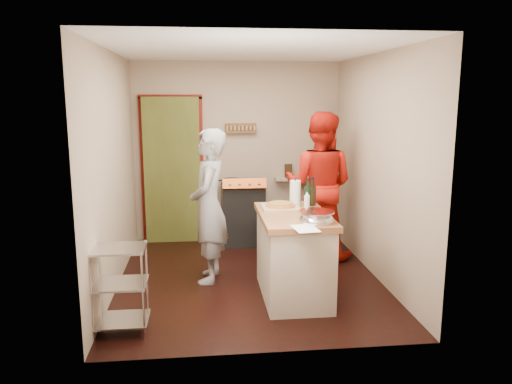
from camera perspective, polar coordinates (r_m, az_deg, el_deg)
floor at (r=5.97m, az=-0.82°, el=-9.79°), size 3.50×3.50×0.00m
back_wall at (r=7.40m, az=-7.11°, el=3.24°), size 3.00×0.44×2.60m
left_wall at (r=5.70m, az=-16.06°, el=2.32°), size 0.04×3.50×2.60m
right_wall at (r=5.97m, az=13.65°, el=2.81°), size 0.04×3.50×2.60m
ceiling at (r=5.60m, az=-0.89°, el=16.04°), size 3.00×3.50×0.02m
stove at (r=7.20m, az=-1.53°, el=-2.43°), size 0.60×0.63×1.00m
wire_shelving at (r=4.73m, az=-15.26°, el=-10.20°), size 0.48×0.40×0.80m
island at (r=5.33m, az=4.35°, el=-6.93°), size 0.71×1.37×1.22m
person_stripe at (r=5.69m, az=-5.41°, el=-1.64°), size 0.50×0.69×1.76m
person_red at (r=6.59m, az=7.22°, el=0.76°), size 1.15×1.05×1.92m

